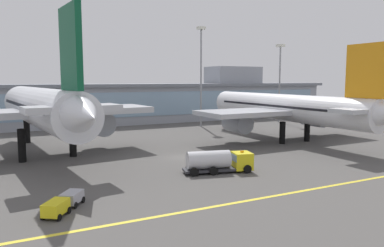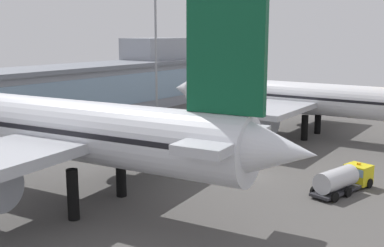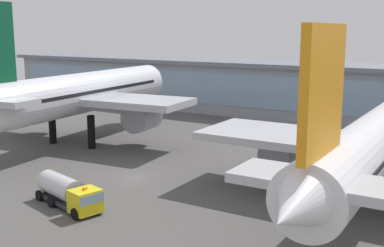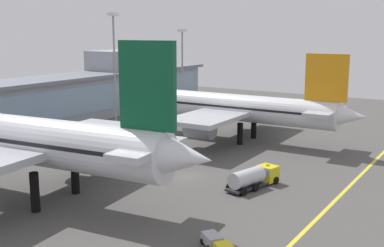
{
  "view_description": "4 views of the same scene",
  "coord_description": "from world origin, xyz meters",
  "px_view_note": "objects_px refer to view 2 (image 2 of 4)",
  "views": [
    {
      "loc": [
        -24.16,
        -51.72,
        12.03
      ],
      "look_at": [
        5.21,
        5.96,
        4.41
      ],
      "focal_mm": 35.04,
      "sensor_mm": 36.0,
      "label": 1
    },
    {
      "loc": [
        -49.92,
        -25.92,
        17.35
      ],
      "look_at": [
        -1.18,
        8.39,
        5.88
      ],
      "focal_mm": 44.18,
      "sensor_mm": 36.0,
      "label": 2
    },
    {
      "loc": [
        35.34,
        -42.83,
        17.09
      ],
      "look_at": [
        0.39,
        12.3,
        4.6
      ],
      "focal_mm": 45.58,
      "sensor_mm": 36.0,
      "label": 3
    },
    {
      "loc": [
        -58.29,
        -38.41,
        21.75
      ],
      "look_at": [
        9.88,
        5.34,
        5.88
      ],
      "focal_mm": 45.18,
      "sensor_mm": 36.0,
      "label": 4
    }
  ],
  "objects_px": {
    "airliner_near_left": "(74,131)",
    "fuel_tanker_truck": "(344,178)",
    "airliner_near_right": "(295,98)",
    "apron_light_mast_centre": "(156,38)",
    "apron_light_mast_west": "(227,46)"
  },
  "relations": [
    {
      "from": "fuel_tanker_truck",
      "to": "airliner_near_left",
      "type": "bearing_deg",
      "value": 145.63
    },
    {
      "from": "airliner_near_right",
      "to": "apron_light_mast_centre",
      "type": "bearing_deg",
      "value": 7.46
    },
    {
      "from": "airliner_near_left",
      "to": "fuel_tanker_truck",
      "type": "distance_m",
      "value": 29.62
    },
    {
      "from": "airliner_near_right",
      "to": "fuel_tanker_truck",
      "type": "xyz_separation_m",
      "value": [
        -24.79,
        -16.47,
        -4.9
      ]
    },
    {
      "from": "airliner_near_left",
      "to": "fuel_tanker_truck",
      "type": "bearing_deg",
      "value": -144.41
    },
    {
      "from": "fuel_tanker_truck",
      "to": "apron_light_mast_west",
      "type": "height_order",
      "value": "apron_light_mast_west"
    },
    {
      "from": "fuel_tanker_truck",
      "to": "apron_light_mast_west",
      "type": "xyz_separation_m",
      "value": [
        45.0,
        42.23,
        12.91
      ]
    },
    {
      "from": "airliner_near_left",
      "to": "fuel_tanker_truck",
      "type": "height_order",
      "value": "airliner_near_left"
    },
    {
      "from": "apron_light_mast_west",
      "to": "airliner_near_left",
      "type": "bearing_deg",
      "value": -162.21
    },
    {
      "from": "fuel_tanker_truck",
      "to": "apron_light_mast_centre",
      "type": "relative_size",
      "value": 0.37
    },
    {
      "from": "airliner_near_right",
      "to": "fuel_tanker_truck",
      "type": "distance_m",
      "value": 30.16
    },
    {
      "from": "apron_light_mast_centre",
      "to": "apron_light_mast_west",
      "type": "bearing_deg",
      "value": -3.56
    },
    {
      "from": "airliner_near_right",
      "to": "apron_light_mast_west",
      "type": "bearing_deg",
      "value": -39.2
    },
    {
      "from": "apron_light_mast_west",
      "to": "apron_light_mast_centre",
      "type": "height_order",
      "value": "apron_light_mast_centre"
    },
    {
      "from": "airliner_near_left",
      "to": "apron_light_mast_west",
      "type": "bearing_deg",
      "value": -78.5
    }
  ]
}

